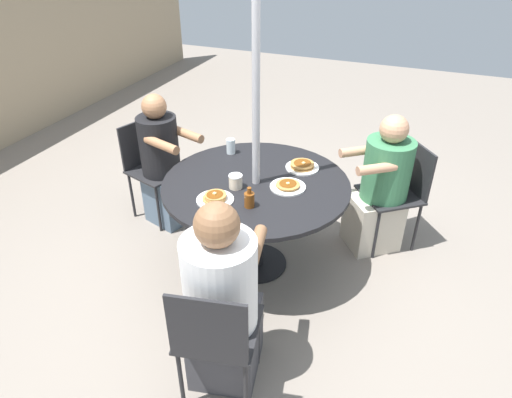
% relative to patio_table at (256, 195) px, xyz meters
% --- Properties ---
extents(ground_plane, '(12.00, 12.00, 0.00)m').
position_rel_patio_table_xyz_m(ground_plane, '(0.00, 0.00, -0.63)').
color(ground_plane, gray).
extents(patio_table, '(1.32, 1.32, 0.73)m').
position_rel_patio_table_xyz_m(patio_table, '(0.00, 0.00, 0.00)').
color(patio_table, black).
rests_on(patio_table, ground).
extents(umbrella_pole, '(0.05, 0.05, 2.43)m').
position_rel_patio_table_xyz_m(umbrella_pole, '(0.00, 0.00, 0.58)').
color(umbrella_pole, '#ADADB2').
rests_on(umbrella_pole, ground).
extents(patio_chair_north, '(0.58, 0.58, 0.85)m').
position_rel_patio_table_xyz_m(patio_chair_north, '(0.71, -0.93, -0.13)').
color(patio_chair_north, '#232326').
rests_on(patio_chair_north, ground).
extents(diner_north, '(0.56, 0.58, 1.12)m').
position_rel_patio_table_xyz_m(diner_north, '(0.61, -0.79, -0.13)').
color(diner_north, beige).
rests_on(diner_north, ground).
extents(patio_chair_east, '(0.52, 0.52, 0.85)m').
position_rel_patio_table_xyz_m(patio_chair_east, '(0.34, 1.12, -0.13)').
color(patio_chair_east, '#232326').
rests_on(patio_chair_east, ground).
extents(diner_east, '(0.45, 0.56, 1.14)m').
position_rel_patio_table_xyz_m(diner_east, '(0.29, 0.96, -0.10)').
color(diner_east, slate).
rests_on(diner_east, ground).
extents(patio_chair_south, '(0.49, 0.49, 0.85)m').
position_rel_patio_table_xyz_m(patio_chair_south, '(-1.14, -0.24, -0.13)').
color(patio_chair_south, '#232326').
rests_on(patio_chair_south, ground).
extents(diner_south, '(0.55, 0.46, 1.20)m').
position_rel_patio_table_xyz_m(diner_south, '(-0.98, -0.20, -0.09)').
color(diner_south, '#3D3D42').
rests_on(diner_south, ground).
extents(pancake_plate_a, '(0.25, 0.25, 0.05)m').
position_rel_patio_table_xyz_m(pancake_plate_a, '(0.32, -0.24, 0.12)').
color(pancake_plate_a, white).
rests_on(pancake_plate_a, patio_table).
extents(pancake_plate_b, '(0.25, 0.25, 0.04)m').
position_rel_patio_table_xyz_m(pancake_plate_b, '(0.02, -0.23, 0.11)').
color(pancake_plate_b, white).
rests_on(pancake_plate_b, patio_table).
extents(pancake_plate_c, '(0.25, 0.25, 0.06)m').
position_rel_patio_table_xyz_m(pancake_plate_c, '(-0.32, 0.16, 0.12)').
color(pancake_plate_c, white).
rests_on(pancake_plate_c, patio_table).
extents(syrup_bottle, '(0.09, 0.07, 0.14)m').
position_rel_patio_table_xyz_m(syrup_bottle, '(-0.30, -0.08, 0.15)').
color(syrup_bottle, brown).
rests_on(syrup_bottle, patio_table).
extents(coffee_cup, '(0.09, 0.09, 0.10)m').
position_rel_patio_table_xyz_m(coffee_cup, '(-0.12, 0.10, 0.15)').
color(coffee_cup, beige).
rests_on(coffee_cup, patio_table).
extents(drinking_glass_a, '(0.07, 0.07, 0.12)m').
position_rel_patio_table_xyz_m(drinking_glass_a, '(0.35, 0.36, 0.16)').
color(drinking_glass_a, silver).
rests_on(drinking_glass_a, patio_table).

